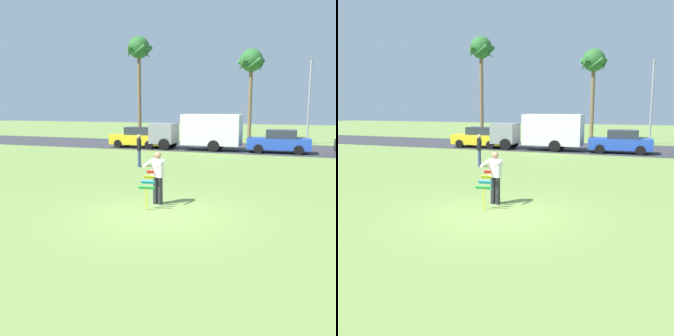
# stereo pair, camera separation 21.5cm
# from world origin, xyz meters

# --- Properties ---
(ground_plane) EXTENTS (120.00, 120.00, 0.00)m
(ground_plane) POSITION_xyz_m (0.00, 0.00, 0.00)
(ground_plane) COLOR olive
(road_strip) EXTENTS (120.00, 8.00, 0.01)m
(road_strip) POSITION_xyz_m (0.00, 19.32, 0.01)
(road_strip) COLOR #38383D
(road_strip) RESTS_ON ground
(person_kite_flyer) EXTENTS (0.61, 0.71, 1.73)m
(person_kite_flyer) POSITION_xyz_m (-0.53, 1.16, 0.95)
(person_kite_flyer) COLOR #26262B
(person_kite_flyer) RESTS_ON ground
(kite_held) EXTENTS (0.53, 0.67, 1.18)m
(kite_held) POSITION_xyz_m (-0.60, 0.51, 0.80)
(kite_held) COLOR red
(kite_held) RESTS_ON ground
(parked_car_yellow) EXTENTS (4.23, 1.89, 1.60)m
(parked_car_yellow) POSITION_xyz_m (-8.24, 16.92, 0.77)
(parked_car_yellow) COLOR yellow
(parked_car_yellow) RESTS_ON ground
(parked_truck_grey_van) EXTENTS (6.72, 2.17, 2.62)m
(parked_truck_grey_van) POSITION_xyz_m (-3.22, 16.92, 1.41)
(parked_truck_grey_van) COLOR gray
(parked_truck_grey_van) RESTS_ON ground
(parked_car_blue) EXTENTS (4.26, 1.96, 1.60)m
(parked_car_blue) POSITION_xyz_m (2.37, 16.92, 0.77)
(parked_car_blue) COLOR #2347B7
(parked_car_blue) RESTS_ON ground
(palm_tree_left_near) EXTENTS (2.58, 2.71, 9.89)m
(palm_tree_left_near) POSITION_xyz_m (-11.58, 24.84, 8.35)
(palm_tree_left_near) COLOR brown
(palm_tree_left_near) RESTS_ON ground
(palm_tree_right_near) EXTENTS (2.58, 2.71, 8.50)m
(palm_tree_right_near) POSITION_xyz_m (-1.02, 26.88, 7.08)
(palm_tree_right_near) COLOR brown
(palm_tree_right_near) RESTS_ON ground
(streetlight_pole) EXTENTS (0.24, 1.65, 7.00)m
(streetlight_pole) POSITION_xyz_m (4.22, 24.48, 4.00)
(streetlight_pole) COLOR #9E9EA3
(streetlight_pole) RESTS_ON ground
(person_walker_near) EXTENTS (0.33, 0.54, 1.73)m
(person_walker_near) POSITION_xyz_m (-4.28, 8.17, 0.93)
(person_walker_near) COLOR #384772
(person_walker_near) RESTS_ON ground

